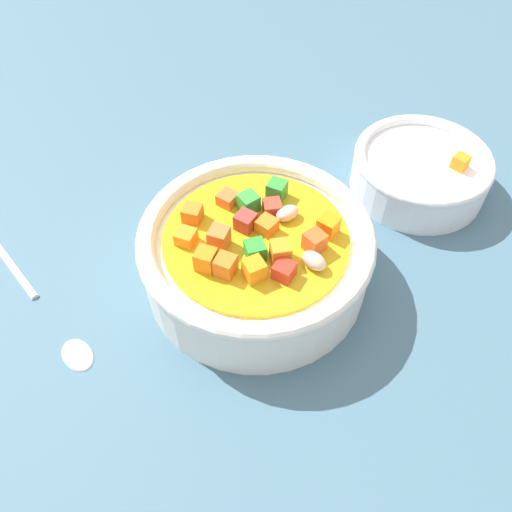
{
  "coord_description": "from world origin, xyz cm",
  "views": [
    {
      "loc": [
        21.04,
        -16.94,
        35.83
      ],
      "look_at": [
        0.0,
        0.0,
        2.93
      ],
      "focal_mm": 36.59,
      "sensor_mm": 36.0,
      "label": 1
    }
  ],
  "objects": [
    {
      "name": "side_bowl_small",
      "position": [
        1.2,
        19.37,
        2.22
      ],
      "size": [
        13.06,
        13.06,
        4.8
      ],
      "color": "white",
      "rests_on": "ground_plane"
    },
    {
      "name": "soup_bowl_main",
      "position": [
        0.01,
        -0.0,
        3.28
      ],
      "size": [
        18.79,
        18.79,
        6.99
      ],
      "color": "white",
      "rests_on": "ground_plane"
    },
    {
      "name": "ground_plane",
      "position": [
        0.0,
        0.0,
        -1.0
      ],
      "size": [
        140.0,
        140.0,
        2.0
      ],
      "primitive_type": "cube",
      "color": "#42667A"
    },
    {
      "name": "spoon",
      "position": [
        -10.24,
        -15.69,
        0.37
      ],
      "size": [
        22.29,
        2.33,
        0.8
      ],
      "rotation": [
        0.0,
        0.0,
        6.32
      ],
      "color": "silver",
      "rests_on": "ground_plane"
    }
  ]
}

